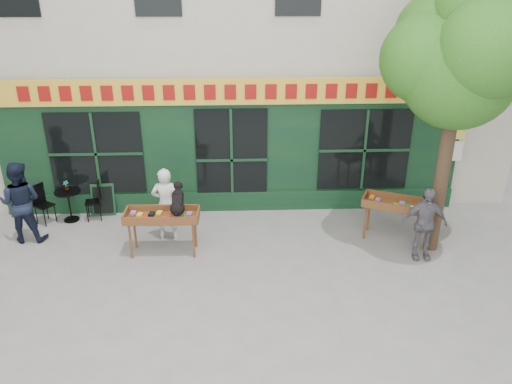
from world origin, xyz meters
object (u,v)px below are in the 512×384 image
book_cart_right (399,206)px  man_right (424,223)px  woman (166,204)px  bistro_table (69,200)px  man_left (21,202)px  dog (177,198)px  book_cart_center (162,218)px

book_cart_right → man_right: 0.81m
woman → bistro_table: 2.63m
man_left → man_right: bearing=171.6°
dog → bistro_table: (-2.79, 1.64, -0.75)m
bistro_table → man_left: 1.20m
book_cart_center → man_right: 5.39m
dog → woman: (-0.35, 0.70, -0.46)m
woman → man_right: bearing=169.9°
book_cart_center → book_cart_right: 5.08m
woman → book_cart_right: 5.08m
bistro_table → woman: bearing=-21.1°
man_right → bistro_table: man_right is taller
woman → man_left: bearing=0.3°
bistro_table → man_left: size_ratio=0.41×
woman → man_right: (5.37, -1.05, -0.04)m
woman → book_cart_right: woman is taller
bistro_table → man_right: bearing=-14.3°
book_cart_right → bistro_table: bearing=-165.0°
bistro_table → dog: bearing=-30.5°
book_cart_right → bistro_table: size_ratio=2.13×
book_cart_center → bistro_table: (-2.44, 1.59, -0.28)m
book_cart_center → book_cart_right: (5.07, 0.35, 0.00)m
book_cart_center → woman: 0.65m
book_cart_center → man_left: (-3.14, 0.69, 0.10)m
woman → man_right: 5.47m
book_cart_center → dog: (0.35, -0.05, 0.47)m
dog → man_right: 5.06m
dog → woman: size_ratio=0.36×
dog → bistro_table: dog is taller
book_cart_right → man_left: man_left is taller
woman → bistro_table: woman is taller
book_cart_center → man_left: bearing=168.6°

